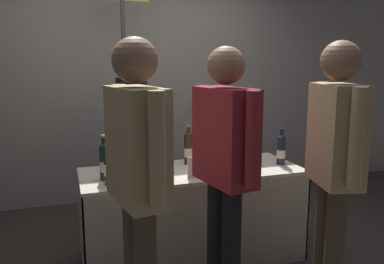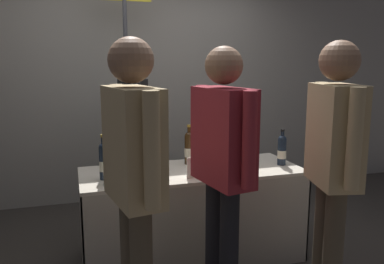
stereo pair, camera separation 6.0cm
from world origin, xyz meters
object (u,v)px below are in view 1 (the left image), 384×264
at_px(vendor_presenter, 132,124).
at_px(taster_foreground_right, 137,168).
at_px(booth_signpost, 124,75).
at_px(tasting_table, 192,197).
at_px(wine_glass_near_vendor, 209,162).
at_px(flower_vase, 129,153).
at_px(display_bottle_0, 246,156).
at_px(featured_wine_bottle, 104,161).

relative_size(vendor_presenter, taster_foreground_right, 0.99).
height_order(vendor_presenter, booth_signpost, booth_signpost).
distance_m(tasting_table, booth_signpost, 1.51).
height_order(tasting_table, taster_foreground_right, taster_foreground_right).
bearing_deg(taster_foreground_right, booth_signpost, -16.79).
xyz_separation_m(wine_glass_near_vendor, taster_foreground_right, (-0.67, -0.70, 0.20)).
bearing_deg(flower_vase, display_bottle_0, -20.94).
bearing_deg(wine_glass_near_vendor, tasting_table, 114.10).
bearing_deg(flower_vase, taster_foreground_right, -96.48).
height_order(wine_glass_near_vendor, vendor_presenter, vendor_presenter).
xyz_separation_m(display_bottle_0, vendor_presenter, (-0.73, 0.86, 0.15)).
relative_size(featured_wine_bottle, display_bottle_0, 1.14).
bearing_deg(taster_foreground_right, vendor_presenter, -18.23).
bearing_deg(wine_glass_near_vendor, booth_signpost, 107.43).
height_order(tasting_table, flower_vase, flower_vase).
height_order(flower_vase, taster_foreground_right, taster_foreground_right).
relative_size(flower_vase, taster_foreground_right, 0.23).
xyz_separation_m(flower_vase, taster_foreground_right, (-0.12, -1.03, 0.16)).
bearing_deg(wine_glass_near_vendor, display_bottle_0, -0.01).
relative_size(featured_wine_bottle, flower_vase, 0.84).
bearing_deg(display_bottle_0, tasting_table, 155.27).
height_order(vendor_presenter, taster_foreground_right, taster_foreground_right).
height_order(featured_wine_bottle, booth_signpost, booth_signpost).
xyz_separation_m(display_bottle_0, flower_vase, (-0.85, 0.32, 0.01)).
xyz_separation_m(featured_wine_bottle, taster_foreground_right, (0.09, -0.81, 0.15)).
bearing_deg(tasting_table, flower_vase, 162.26).
bearing_deg(booth_signpost, wine_glass_near_vendor, -72.57).
bearing_deg(vendor_presenter, display_bottle_0, 41.21).
xyz_separation_m(featured_wine_bottle, vendor_presenter, (0.33, 0.75, 0.14)).
relative_size(display_bottle_0, vendor_presenter, 0.17).
height_order(tasting_table, display_bottle_0, display_bottle_0).
distance_m(wine_glass_near_vendor, taster_foreground_right, 0.99).
relative_size(featured_wine_bottle, wine_glass_near_vendor, 2.52).
distance_m(wine_glass_near_vendor, flower_vase, 0.64).
height_order(featured_wine_bottle, display_bottle_0, featured_wine_bottle).
height_order(display_bottle_0, booth_signpost, booth_signpost).
bearing_deg(display_bottle_0, featured_wine_bottle, 174.12).
xyz_separation_m(display_bottle_0, wine_glass_near_vendor, (-0.30, 0.00, -0.03)).
height_order(featured_wine_bottle, flower_vase, flower_vase).
distance_m(featured_wine_bottle, wine_glass_near_vendor, 0.77).
distance_m(display_bottle_0, booth_signpost, 1.61).
distance_m(display_bottle_0, taster_foreground_right, 1.20).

